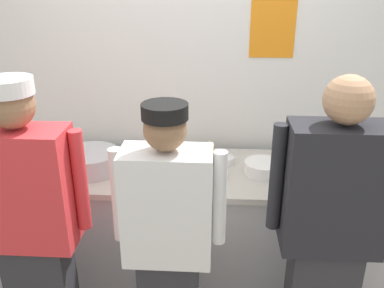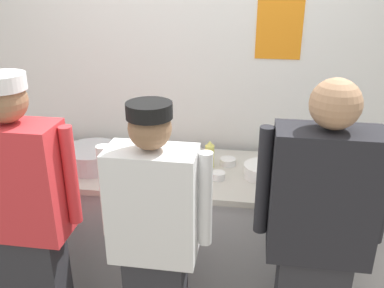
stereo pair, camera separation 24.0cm
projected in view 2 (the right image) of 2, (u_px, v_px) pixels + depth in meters
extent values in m
cube|color=white|center=(192.00, 78.00, 3.12)|extent=(4.52, 0.10, 2.80)
cube|color=orange|center=(279.00, 27.00, 2.84)|extent=(0.31, 0.01, 0.44)
cube|color=#B2B2B7|center=(181.00, 226.00, 3.04)|extent=(2.82, 0.70, 0.85)
cube|color=#B7B2A8|center=(181.00, 172.00, 2.86)|extent=(2.88, 0.76, 0.04)
cube|color=red|center=(19.00, 181.00, 2.18)|extent=(0.47, 0.24, 0.64)
cylinder|color=red|center=(71.00, 176.00, 2.16)|extent=(0.07, 0.07, 0.55)
sphere|color=#8C6647|center=(5.00, 101.00, 2.01)|extent=(0.22, 0.22, 0.22)
cylinder|color=white|center=(1.00, 82.00, 1.97)|extent=(0.23, 0.23, 0.08)
cube|color=white|center=(154.00, 205.00, 2.09)|extent=(0.44, 0.24, 0.60)
cylinder|color=white|center=(107.00, 192.00, 2.15)|extent=(0.07, 0.07, 0.51)
cylinder|color=white|center=(205.00, 200.00, 2.08)|extent=(0.07, 0.07, 0.51)
sphere|color=#8C6647|center=(150.00, 128.00, 1.94)|extent=(0.21, 0.21, 0.21)
cylinder|color=black|center=(150.00, 110.00, 1.90)|extent=(0.22, 0.22, 0.07)
cube|color=#232328|center=(323.00, 196.00, 1.97)|extent=(0.49, 0.24, 0.66)
cylinder|color=#232328|center=(263.00, 181.00, 2.03)|extent=(0.07, 0.07, 0.56)
cylinder|color=#232328|center=(384.00, 190.00, 1.95)|extent=(0.07, 0.07, 0.56)
sphere|color=tan|center=(336.00, 104.00, 1.79)|extent=(0.23, 0.23, 0.23)
cylinder|color=white|center=(186.00, 171.00, 2.81)|extent=(0.21, 0.21, 0.01)
cylinder|color=white|center=(186.00, 170.00, 2.81)|extent=(0.21, 0.21, 0.01)
cylinder|color=white|center=(186.00, 168.00, 2.80)|extent=(0.21, 0.21, 0.01)
cylinder|color=white|center=(186.00, 166.00, 2.80)|extent=(0.21, 0.21, 0.01)
cylinder|color=white|center=(262.00, 176.00, 2.75)|extent=(0.25, 0.25, 0.01)
cylinder|color=white|center=(262.00, 174.00, 2.74)|extent=(0.25, 0.25, 0.01)
cylinder|color=white|center=(262.00, 172.00, 2.74)|extent=(0.25, 0.25, 0.01)
cylinder|color=white|center=(262.00, 171.00, 2.74)|extent=(0.25, 0.25, 0.01)
cylinder|color=white|center=(263.00, 169.00, 2.73)|extent=(0.25, 0.25, 0.01)
cylinder|color=white|center=(263.00, 167.00, 2.73)|extent=(0.25, 0.25, 0.01)
cylinder|color=white|center=(263.00, 166.00, 2.72)|extent=(0.25, 0.25, 0.01)
cylinder|color=#B7BABF|center=(92.00, 157.00, 2.87)|extent=(0.39, 0.39, 0.14)
cube|color=#B7BABF|center=(339.00, 178.00, 2.70)|extent=(0.51, 0.36, 0.02)
cylinder|color=#E5E066|center=(210.00, 156.00, 2.86)|extent=(0.06, 0.06, 0.16)
cone|color=#E5E066|center=(210.00, 143.00, 2.82)|extent=(0.05, 0.05, 0.04)
cylinder|color=orange|center=(138.00, 168.00, 2.70)|extent=(0.06, 0.06, 0.15)
cone|color=orange|center=(137.00, 155.00, 2.67)|extent=(0.05, 0.05, 0.04)
cylinder|color=white|center=(141.00, 163.00, 2.89)|extent=(0.10, 0.10, 0.04)
cylinder|color=orange|center=(141.00, 162.00, 2.89)|extent=(0.08, 0.08, 0.01)
cylinder|color=white|center=(218.00, 176.00, 2.71)|extent=(0.09, 0.09, 0.05)
cylinder|color=orange|center=(218.00, 173.00, 2.71)|extent=(0.07, 0.07, 0.01)
cylinder|color=white|center=(228.00, 162.00, 2.91)|extent=(0.11, 0.11, 0.05)
cylinder|color=#5B932D|center=(228.00, 159.00, 2.90)|extent=(0.09, 0.09, 0.01)
cube|color=#B7BABF|center=(57.00, 160.00, 2.97)|extent=(0.19, 0.03, 0.01)
cube|color=black|center=(39.00, 159.00, 2.99)|extent=(0.09, 0.03, 0.02)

